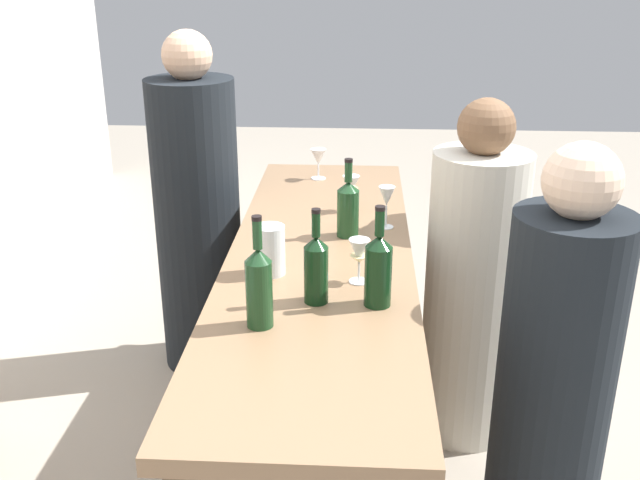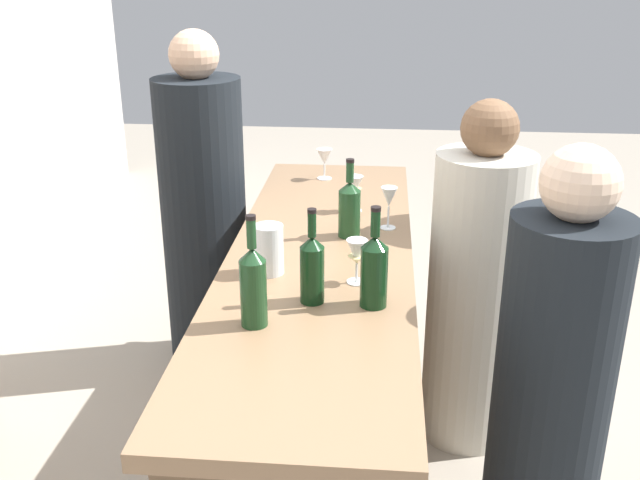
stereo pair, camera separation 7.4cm
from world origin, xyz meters
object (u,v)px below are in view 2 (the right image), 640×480
object	(u,v)px
wine_glass_near_left	(389,199)
wine_glass_near_right	(355,188)
wine_glass_near_center	(357,254)
wine_bottle_center_dark_green	(312,267)
wine_bottle_leftmost_olive_green	(253,284)
person_center_guest	(552,386)
wine_bottle_second_right_olive_green	(349,208)
wine_glass_far_left	(324,158)
water_pitcher	(269,249)
person_right_guest	(204,220)
wine_bottle_second_left_dark_green	(374,269)
person_left_guest	(475,293)

from	to	relation	value
wine_glass_near_left	wine_glass_near_right	size ratio (longest dim) A/B	1.11
wine_glass_near_center	wine_bottle_center_dark_green	bearing A→B (deg)	138.85
wine_bottle_leftmost_olive_green	wine_glass_near_left	bearing A→B (deg)	-25.00
wine_glass_near_left	person_center_guest	xyz separation A→B (m)	(-0.62, -0.52, -0.40)
wine_bottle_second_right_olive_green	wine_glass_far_left	xyz separation A→B (m)	(0.72, 0.15, -0.01)
wine_bottle_second_right_olive_green	person_center_guest	distance (m)	0.93
person_center_guest	wine_glass_far_left	bearing A→B (deg)	-39.18
water_pitcher	person_center_guest	size ratio (longest dim) A/B	0.12
wine_bottle_center_dark_green	person_right_guest	distance (m)	1.39
water_pitcher	person_center_guest	world-z (taller)	person_center_guest
wine_bottle_second_left_dark_green	water_pitcher	world-z (taller)	wine_bottle_second_left_dark_green
wine_glass_near_center	water_pitcher	distance (m)	0.29
wine_bottle_center_dark_green	wine_glass_near_center	size ratio (longest dim) A/B	2.02
wine_bottle_leftmost_olive_green	wine_glass_near_center	bearing A→B (deg)	-42.07
wine_glass_near_left	wine_glass_far_left	size ratio (longest dim) A/B	1.16
wine_glass_near_right	water_pitcher	bearing A→B (deg)	158.62
wine_bottle_second_left_dark_green	wine_glass_far_left	size ratio (longest dim) A/B	2.20
wine_bottle_center_dark_green	wine_bottle_second_right_olive_green	world-z (taller)	wine_bottle_center_dark_green
person_right_guest	wine_bottle_second_left_dark_green	bearing A→B (deg)	-39.28
wine_bottle_center_dark_green	wine_bottle_second_right_olive_green	xyz separation A→B (m)	(0.55, -0.08, -0.00)
wine_bottle_second_right_olive_green	person_right_guest	size ratio (longest dim) A/B	0.18
wine_bottle_center_dark_green	water_pitcher	distance (m)	0.26
wine_glass_near_left	wine_bottle_center_dark_green	bearing A→B (deg)	160.63
wine_glass_near_left	person_center_guest	world-z (taller)	person_center_guest
wine_bottle_center_dark_green	person_left_guest	size ratio (longest dim) A/B	0.21
wine_glass_near_right	person_left_guest	world-z (taller)	person_left_guest
person_center_guest	wine_bottle_leftmost_olive_green	bearing A→B (deg)	29.36
person_left_guest	wine_glass_far_left	bearing A→B (deg)	-23.32
wine_bottle_leftmost_olive_green	wine_bottle_second_left_dark_green	world-z (taller)	wine_bottle_leftmost_olive_green
water_pitcher	wine_bottle_leftmost_olive_green	bearing A→B (deg)	-178.10
wine_bottle_second_left_dark_green	wine_bottle_center_dark_green	world-z (taller)	wine_bottle_second_left_dark_green
wine_glass_far_left	water_pitcher	world-z (taller)	water_pitcher
wine_bottle_center_dark_green	wine_glass_near_right	world-z (taller)	wine_bottle_center_dark_green
wine_bottle_leftmost_olive_green	wine_glass_near_right	size ratio (longest dim) A/B	2.24
wine_glass_near_center	person_center_guest	world-z (taller)	person_center_guest
wine_glass_near_left	wine_bottle_second_left_dark_green	bearing A→B (deg)	176.25
wine_bottle_leftmost_olive_green	person_center_guest	bearing A→B (deg)	-78.02
wine_bottle_second_left_dark_green	water_pitcher	bearing A→B (deg)	59.01
wine_glass_near_center	person_left_guest	size ratio (longest dim) A/B	0.10
wine_bottle_leftmost_olive_green	water_pitcher	distance (m)	0.36
wine_bottle_second_right_olive_green	wine_glass_near_right	world-z (taller)	wine_bottle_second_right_olive_green
wine_glass_near_center	person_center_guest	xyz separation A→B (m)	(-0.12, -0.62, -0.38)
person_left_guest	person_center_guest	world-z (taller)	person_center_guest
wine_bottle_second_left_dark_green	wine_glass_near_right	size ratio (longest dim) A/B	2.12
wine_bottle_center_dark_green	wine_glass_far_left	bearing A→B (deg)	3.11
wine_bottle_second_right_olive_green	water_pitcher	world-z (taller)	wine_bottle_second_right_olive_green
wine_glass_near_right	person_left_guest	xyz separation A→B (m)	(-0.14, -0.50, -0.38)
wine_bottle_center_dark_green	wine_glass_near_center	distance (m)	0.19
person_right_guest	person_center_guest	bearing A→B (deg)	-23.49
water_pitcher	wine_glass_near_left	bearing A→B (deg)	-40.79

